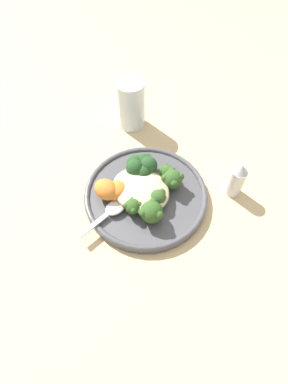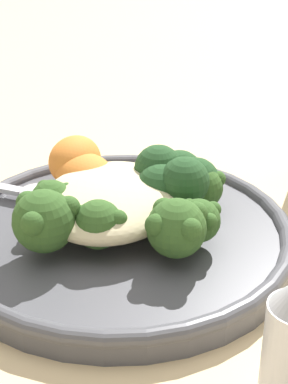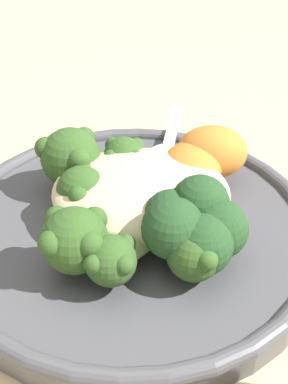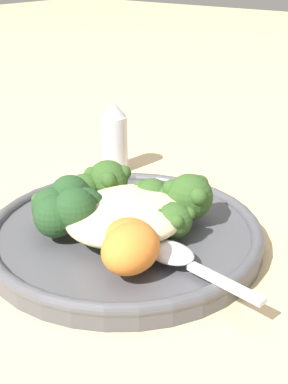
% 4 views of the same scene
% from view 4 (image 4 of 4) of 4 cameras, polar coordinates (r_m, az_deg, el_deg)
% --- Properties ---
extents(ground_plane, '(4.00, 4.00, 0.00)m').
position_cam_4_polar(ground_plane, '(0.50, -3.20, -5.58)').
color(ground_plane, '#D6B784').
extents(plate, '(0.25, 0.25, 0.02)m').
position_cam_4_polar(plate, '(0.49, -2.11, -4.46)').
color(plate, '#4C4C51').
rests_on(plate, ground_plane).
extents(quinoa_mound, '(0.12, 0.10, 0.03)m').
position_cam_4_polar(quinoa_mound, '(0.47, -1.41, -2.19)').
color(quinoa_mound, beige).
rests_on(quinoa_mound, plate).
extents(broccoli_stalk_0, '(0.06, 0.07, 0.03)m').
position_cam_4_polar(broccoli_stalk_0, '(0.46, 2.37, -3.20)').
color(broccoli_stalk_0, '#8EB25B').
rests_on(broccoli_stalk_0, plate).
extents(broccoli_stalk_1, '(0.12, 0.08, 0.04)m').
position_cam_4_polar(broccoli_stalk_1, '(0.48, 3.65, -1.01)').
color(broccoli_stalk_1, '#8EB25B').
rests_on(broccoli_stalk_1, plate).
extents(broccoli_stalk_2, '(0.11, 0.04, 0.03)m').
position_cam_4_polar(broccoli_stalk_2, '(0.49, -0.71, -1.46)').
color(broccoli_stalk_2, '#8EB25B').
rests_on(broccoli_stalk_2, plate).
extents(broccoli_stalk_3, '(0.09, 0.08, 0.04)m').
position_cam_4_polar(broccoli_stalk_3, '(0.52, -3.94, 0.79)').
color(broccoli_stalk_3, '#8EB25B').
rests_on(broccoli_stalk_3, plate).
extents(broccoli_stalk_4, '(0.08, 0.10, 0.03)m').
position_cam_4_polar(broccoli_stalk_4, '(0.50, -5.80, -0.99)').
color(broccoli_stalk_4, '#8EB25B').
rests_on(broccoli_stalk_4, plate).
extents(broccoli_stalk_5, '(0.04, 0.08, 0.03)m').
position_cam_4_polar(broccoli_stalk_5, '(0.49, -9.20, -1.82)').
color(broccoli_stalk_5, '#8EB25B').
rests_on(broccoli_stalk_5, plate).
extents(sweet_potato_chunk_0, '(0.05, 0.04, 0.04)m').
position_cam_4_polar(sweet_potato_chunk_0, '(0.41, -1.41, -6.06)').
color(sweet_potato_chunk_0, orange).
rests_on(sweet_potato_chunk_0, plate).
extents(sweet_potato_chunk_1, '(0.06, 0.07, 0.03)m').
position_cam_4_polar(sweet_potato_chunk_1, '(0.43, -1.46, -5.14)').
color(sweet_potato_chunk_1, orange).
rests_on(sweet_potato_chunk_1, plate).
extents(kale_tuft, '(0.06, 0.07, 0.04)m').
position_cam_4_polar(kale_tuft, '(0.47, -8.16, -1.61)').
color(kale_tuft, '#234723').
rests_on(kale_tuft, plate).
extents(spoon, '(0.04, 0.11, 0.01)m').
position_cam_4_polar(spoon, '(0.43, 3.63, -6.91)').
color(spoon, silver).
rests_on(spoon, plate).
extents(salt_shaker, '(0.03, 0.03, 0.09)m').
position_cam_4_polar(salt_shaker, '(0.65, -3.15, 5.80)').
color(salt_shaker, silver).
rests_on(salt_shaker, ground_plane).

